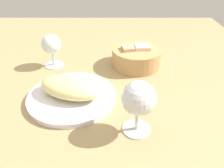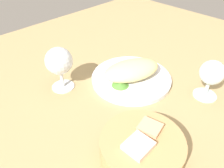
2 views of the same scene
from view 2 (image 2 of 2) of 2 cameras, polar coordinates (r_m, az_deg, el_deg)
The scene contains 7 objects.
ground_plane at distance 66.88cm, azimuth 10.69°, elevation -2.46°, with size 140.00×140.00×2.00cm, color tan.
plate at distance 69.24cm, azimuth 5.00°, elevation 1.49°, with size 24.70×24.70×1.40cm, color white.
omelette at distance 67.43cm, azimuth 5.15°, elevation 3.67°, with size 17.98×10.00×4.94cm, color #E8D88A.
lettuce_garnish at distance 64.48cm, azimuth 2.18°, elevation 0.25°, with size 5.08×5.08×1.69cm, color #4A8332.
bread_basket at distance 47.19cm, azimuth 7.67°, elevation -16.48°, with size 17.14×17.14×7.49cm.
wine_glass_near at distance 63.41cm, azimuth -13.56°, elevation 5.45°, with size 7.81×7.81×13.10cm.
wine_glass_far at distance 64.75cm, azimuth 24.42°, elevation 2.26°, with size 6.68×6.68×11.44cm.
Camera 2 is at (44.31, 26.83, 41.30)cm, focal length 35.21 mm.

